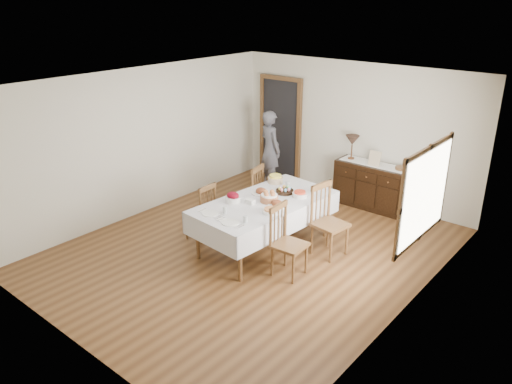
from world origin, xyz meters
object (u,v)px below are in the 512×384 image
Objects in this scene: dining_table at (265,207)px; chair_right_near at (286,240)px; chair_right_far at (327,220)px; person at (270,147)px; chair_left_far at (250,194)px; chair_left_near at (202,211)px; sideboard at (372,186)px; table_lamp at (352,141)px.

chair_right_near is (0.74, -0.43, -0.16)m from dining_table.
chair_right_far is 0.66× the size of person.
dining_table is 2.26× the size of chair_left_far.
chair_left_near is 2.01m from chair_right_far.
sideboard is at bearing 16.74° from chair_right_far.
chair_right_near is 0.62× the size of person.
chair_right_far is 2.07m from sideboard.
chair_right_near is 3.10m from table_lamp.
chair_left_near is at bearing -109.02° from table_lamp.
chair_left_near is 0.92× the size of chair_right_near.
chair_left_near reaches higher than dining_table.
chair_left_near is 0.57× the size of person.
sideboard is at bearing 82.53° from dining_table.
table_lamp is at bearing 178.59° from sideboard.
chair_left_far is 0.94× the size of chair_right_far.
chair_left_far is 0.62× the size of person.
person reaches higher than chair_left_far.
chair_right_far is 2.29m from table_lamp.
chair_left_far is 1.81m from chair_right_near.
chair_left_near is at bearing -151.48° from dining_table.
chair_left_far is 1.63m from chair_right_far.
sideboard is (-0.20, 2.94, -0.11)m from chair_right_near.
chair_right_far is (0.85, 0.46, -0.13)m from dining_table.
table_lamp is (-0.79, 2.06, 0.63)m from chair_right_far.
chair_right_far reaches higher than dining_table.
chair_left_near is 3.28m from sideboard.
chair_right_near is 0.90m from chair_right_far.
table_lamp is at bearing 29.22° from chair_right_far.
dining_table is at bearing 55.82° from chair_right_near.
table_lamp is at bearing 93.41° from dining_table.
person is at bearing 131.21° from dining_table.
chair_right_far is (1.62, -0.10, 0.03)m from chair_left_far.
chair_left_far is at bearing 52.82° from chair_right_near.
person is at bearing -168.42° from chair_left_near.
sideboard is (1.31, 1.94, -0.11)m from chair_left_far.
chair_left_far is 2.23m from table_lamp.
chair_right_far reaches higher than chair_left_far.
person reaches higher than chair_right_far.
chair_left_far is 2.35m from sideboard.
dining_table is 1.06m from chair_left_near.
chair_left_far is (-0.77, 0.56, -0.16)m from dining_table.
dining_table is 2.69m from person.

